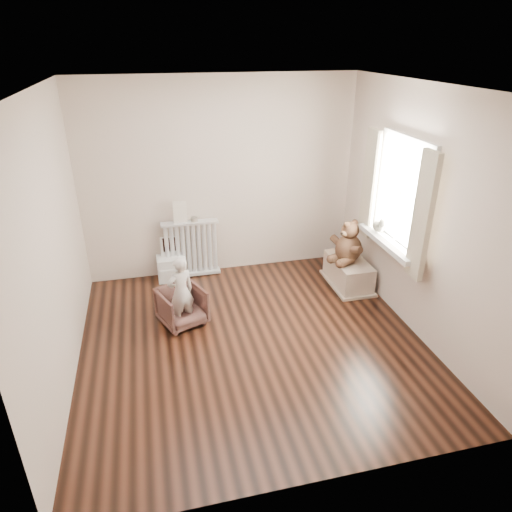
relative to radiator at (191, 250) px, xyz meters
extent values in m
cube|color=black|center=(0.45, -1.68, -0.39)|extent=(3.60, 3.60, 0.01)
cube|color=white|center=(0.45, -1.68, 2.21)|extent=(3.60, 3.60, 0.01)
cube|color=beige|center=(0.45, 0.12, 0.91)|extent=(3.60, 0.02, 2.60)
cube|color=beige|center=(0.45, -3.48, 0.91)|extent=(3.60, 0.02, 2.60)
cube|color=beige|center=(-1.35, -1.68, 0.91)|extent=(0.02, 3.60, 2.60)
cube|color=beige|center=(2.25, -1.68, 0.91)|extent=(0.02, 3.60, 2.60)
cube|color=white|center=(2.21, -1.38, 1.06)|extent=(0.03, 0.90, 1.10)
cube|color=silver|center=(2.12, -1.38, 0.48)|extent=(0.22, 1.10, 0.06)
cube|color=beige|center=(2.10, -1.95, 1.00)|extent=(0.06, 0.26, 1.30)
cube|color=beige|center=(2.10, -0.81, 1.00)|extent=(0.06, 0.26, 1.30)
cube|color=silver|center=(0.00, 0.00, 0.00)|extent=(0.75, 0.14, 0.79)
cube|color=beige|center=(-0.11, 0.00, 0.55)|extent=(0.18, 0.02, 0.29)
cylinder|color=#A59E8C|center=(0.06, 0.00, 0.43)|extent=(0.09, 0.09, 0.05)
cube|color=silver|center=(-0.28, -0.03, -0.11)|extent=(0.38, 0.27, 0.59)
imported|color=#4E2F29|center=(-0.24, -1.14, -0.17)|extent=(0.61, 0.62, 0.44)
imported|color=beige|center=(-0.24, -1.19, 0.05)|extent=(0.36, 0.30, 0.84)
cube|color=#B9A68F|center=(1.97, -0.74, -0.19)|extent=(0.40, 0.76, 0.36)
camera|label=1|loc=(-0.46, -5.63, 2.58)|focal=32.00mm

